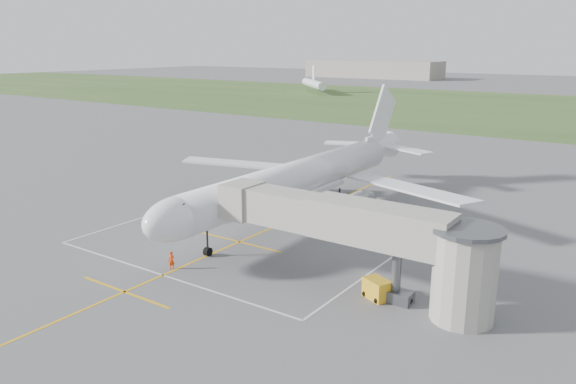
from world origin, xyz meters
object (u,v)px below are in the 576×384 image
Objects in this scene: ramp_worker_nose at (172,260)px; ramp_worker_wing at (251,199)px; baggage_cart at (184,214)px; jet_bridge at (370,236)px; gpu_unit at (377,289)px; airliner at (300,178)px.

ramp_worker_wing is (-6.43, 18.95, 0.15)m from ramp_worker_nose.
baggage_cart reaches higher than ramp_worker_nose.
ramp_worker_wing is (-22.54, 13.85, -3.81)m from jet_bridge.
gpu_unit is 0.89× the size of baggage_cart.
ramp_worker_nose reaches higher than gpu_unit.
ramp_worker_wing reaches higher than ramp_worker_nose.
ramp_worker_wing is (2.40, 8.63, 0.06)m from baggage_cart.
ramp_worker_nose is (-16.11, -5.10, -3.96)m from jet_bridge.
ramp_worker_nose is at bearing -162.43° from jet_bridge.
airliner is at bearing 64.71° from ramp_worker_nose.
jet_bridge is at bearing -25.30° from baggage_cart.
ramp_worker_nose is (-17.02, -4.78, 0.02)m from gpu_unit.
jet_bridge is (15.72, -14.25, 0.35)m from airliner.
ramp_worker_nose is at bearing -62.92° from baggage_cart.
gpu_unit is at bearing -8.46° from ramp_worker_nose.
baggage_cart is (-24.94, 5.22, -3.87)m from jet_bridge.
airliner is 19.69m from ramp_worker_nose.
ramp_worker_wing is at bearing 61.00° from baggage_cart.
gpu_unit is 17.68m from ramp_worker_nose.
baggage_cart is 1.46× the size of ramp_worker_wing.
baggage_cart reaches higher than gpu_unit.
airliner is 13.37m from baggage_cart.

